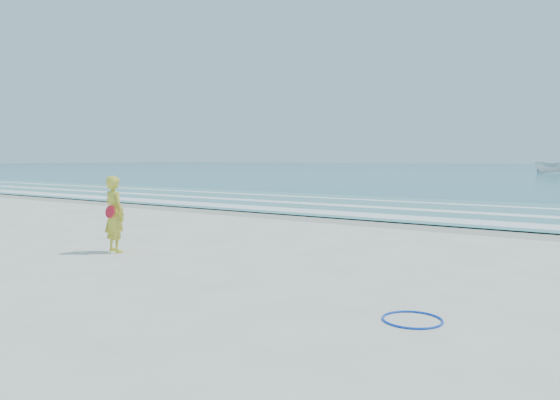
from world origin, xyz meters
The scene contains 9 objects.
ground centered at (0.00, 0.00, 0.00)m, with size 400.00×400.00×0.00m, color silver.
wet_sand centered at (0.00, 9.00, 0.00)m, with size 400.00×2.40×0.00m, color #B2A893.
shallow centered at (0.00, 14.00, 0.04)m, with size 400.00×10.00×0.01m, color #59B7AD.
foam_near centered at (0.00, 10.30, 0.05)m, with size 400.00×1.40×0.01m, color white.
foam_mid centered at (0.00, 13.20, 0.05)m, with size 400.00×0.90×0.01m, color white.
foam_far centered at (0.00, 16.50, 0.05)m, with size 400.00×0.60×0.01m, color white.
hoop centered at (4.97, -0.31, 0.01)m, with size 0.75×0.75×0.03m, color #0B3BC7.
boat centered at (-4.61, 72.54, 0.87)m, with size 1.61×4.28×1.65m, color silver.
woman centered at (-2.08, 0.76, 0.82)m, with size 0.66×0.49×1.63m.
Camera 1 is at (7.43, -6.63, 2.00)m, focal length 35.00 mm.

